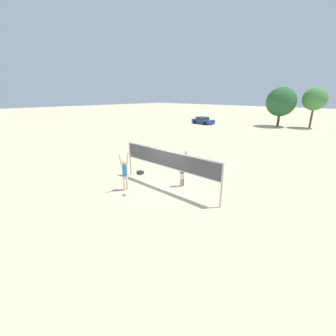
{
  "coord_description": "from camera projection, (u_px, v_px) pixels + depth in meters",
  "views": [
    {
      "loc": [
        8.45,
        -9.12,
        5.36
      ],
      "look_at": [
        0.0,
        0.0,
        1.27
      ],
      "focal_mm": 24.0,
      "sensor_mm": 36.0,
      "label": 1
    }
  ],
  "objects": [
    {
      "name": "volleyball_net",
      "position": [
        168.0,
        162.0,
        12.97
      ],
      "size": [
        7.18,
        0.1,
        2.3
      ],
      "color": "beige",
      "rests_on": "ground_plane"
    },
    {
      "name": "parked_car_near",
      "position": [
        203.0,
        121.0,
        42.43
      ],
      "size": [
        4.44,
        2.47,
        1.3
      ],
      "rotation": [
        0.0,
        0.0,
        -0.14
      ],
      "color": "navy",
      "rests_on": "ground_plane"
    },
    {
      "name": "volleyball",
      "position": [
        125.0,
        194.0,
        12.46
      ],
      "size": [
        0.22,
        0.22,
        0.22
      ],
      "color": "silver",
      "rests_on": "ground_plane"
    },
    {
      "name": "gear_bag",
      "position": [
        140.0,
        172.0,
        15.84
      ],
      "size": [
        0.41,
        0.34,
        0.21
      ],
      "color": "#2D2D33",
      "rests_on": "ground_plane"
    },
    {
      "name": "tree_right_cluster",
      "position": [
        281.0,
        102.0,
        37.91
      ],
      "size": [
        4.81,
        4.81,
        6.55
      ],
      "color": "#4C3823",
      "rests_on": "ground_plane"
    },
    {
      "name": "tree_left_cluster",
      "position": [
        315.0,
        99.0,
        36.0
      ],
      "size": [
        3.66,
        3.66,
        6.5
      ],
      "color": "#4C3823",
      "rests_on": "ground_plane"
    },
    {
      "name": "player_blocker",
      "position": [
        182.0,
        169.0,
        13.42
      ],
      "size": [
        0.28,
        0.71,
        2.15
      ],
      "rotation": [
        0.0,
        0.0,
        -1.57
      ],
      "color": "#8C664C",
      "rests_on": "ground_plane"
    },
    {
      "name": "ground_plane",
      "position": [
        168.0,
        188.0,
        13.49
      ],
      "size": [
        200.0,
        200.0,
        0.0
      ],
      "primitive_type": "plane",
      "color": "beige"
    },
    {
      "name": "player_spiker",
      "position": [
        125.0,
        171.0,
        12.85
      ],
      "size": [
        0.28,
        0.72,
        2.23
      ],
      "rotation": [
        0.0,
        0.0,
        1.57
      ],
      "color": "beige",
      "rests_on": "ground_plane"
    }
  ]
}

